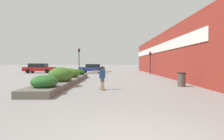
{
  "coord_description": "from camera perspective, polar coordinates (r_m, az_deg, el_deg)",
  "views": [
    {
      "loc": [
        -0.4,
        -3.98,
        1.62
      ],
      "look_at": [
        -0.43,
        12.43,
        1.02
      ],
      "focal_mm": 32.0,
      "sensor_mm": 36.0,
      "label": 1
    }
  ],
  "objects": [
    {
      "name": "building_wall_right",
      "position": [
        22.93,
        15.74,
        4.42
      ],
      "size": [
        0.67,
        43.05,
        5.14
      ],
      "color": "maroon",
      "rests_on": "ground_plane"
    },
    {
      "name": "planter_box",
      "position": [
        15.7,
        -12.98,
        -2.28
      ],
      "size": [
        1.83,
        13.67,
        1.32
      ],
      "color": "#605B54",
      "rests_on": "ground_plane"
    },
    {
      "name": "skateboard",
      "position": [
        11.99,
        -2.7,
        -5.31
      ],
      "size": [
        0.45,
        0.78,
        0.1
      ],
      "rotation": [
        0.0,
        0.0,
        0.38
      ],
      "color": "olive",
      "rests_on": "ground_plane"
    },
    {
      "name": "skateboarder",
      "position": [
        11.91,
        -2.71,
        -1.4
      ],
      "size": [
        1.17,
        0.52,
        1.31
      ],
      "rotation": [
        0.0,
        0.0,
        0.38
      ],
      "color": "tan",
      "rests_on": "skateboard"
    },
    {
      "name": "trash_bin",
      "position": [
        14.37,
        19.37,
        -2.59
      ],
      "size": [
        0.55,
        0.55,
        0.94
      ],
      "color": "#514C47",
      "rests_on": "ground_plane"
    },
    {
      "name": "car_leftmost",
      "position": [
        35.88,
        22.04,
        0.64
      ],
      "size": [
        4.52,
        2.05,
        1.53
      ],
      "rotation": [
        0.0,
        0.0,
        1.57
      ],
      "color": "silver",
      "rests_on": "ground_plane"
    },
    {
      "name": "car_center_left",
      "position": [
        31.26,
        -5.51,
        0.49
      ],
      "size": [
        3.94,
        2.0,
        1.4
      ],
      "rotation": [
        0.0,
        0.0,
        1.57
      ],
      "color": "navy",
      "rests_on": "ground_plane"
    },
    {
      "name": "car_center_right",
      "position": [
        33.39,
        -19.96,
        0.54
      ],
      "size": [
        4.77,
        2.04,
        1.5
      ],
      "rotation": [
        0.0,
        0.0,
        -1.57
      ],
      "color": "maroon",
      "rests_on": "ground_plane"
    },
    {
      "name": "traffic_light_left",
      "position": [
        28.39,
        -9.29,
        3.73
      ],
      "size": [
        0.28,
        0.3,
        3.59
      ],
      "color": "black",
      "rests_on": "ground_plane"
    },
    {
      "name": "traffic_light_right",
      "position": [
        28.52,
        10.99,
        3.14
      ],
      "size": [
        0.28,
        0.3,
        3.13
      ],
      "color": "black",
      "rests_on": "ground_plane"
    }
  ]
}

